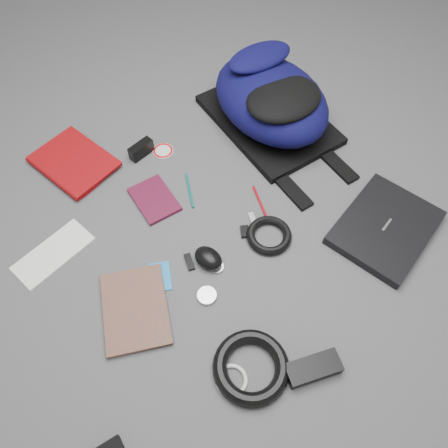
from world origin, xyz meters
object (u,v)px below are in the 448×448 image
textbook_red (50,180)px  dvd_case (154,199)px  mouse (208,258)px  comic_book (103,316)px  compact_camera (141,150)px  backpack (271,99)px  laptop (385,227)px  power_brick (313,368)px

textbook_red → dvd_case: bearing=-61.9°
dvd_case → mouse: size_ratio=1.81×
comic_book → compact_camera: 0.61m
backpack → comic_book: backpack is taller
laptop → mouse: size_ratio=3.52×
backpack → mouse: 0.64m
dvd_case → compact_camera: bearing=74.2°
laptop → backpack: bearing=74.3°
comic_book → dvd_case: size_ratio=1.47×
laptop → power_brick: bearing=-173.3°
backpack → mouse: (-0.47, -0.42, -0.09)m
backpack → textbook_red: bearing=167.7°
compact_camera → dvd_case: bearing=-119.8°
mouse → textbook_red: bearing=101.4°
backpack → laptop: bearing=-88.1°
backpack → compact_camera: backpack is taller
laptop → textbook_red: 1.11m
dvd_case → power_brick: bearing=-82.7°
dvd_case → comic_book: bearing=-137.6°
comic_book → mouse: size_ratio=2.66×
compact_camera → power_brick: 0.91m
backpack → textbook_red: (-0.80, 0.10, -0.10)m
compact_camera → laptop: bearing=-68.5°
backpack → textbook_red: size_ratio=1.95×
compact_camera → mouse: 0.50m
dvd_case → mouse: bearing=-84.0°
laptop → mouse: (-0.54, 0.16, 0.01)m
mouse → power_brick: bearing=-98.2°
textbook_red → comic_book: 0.54m
backpack → laptop: (0.07, -0.58, -0.10)m
comic_book → textbook_red: bearing=104.7°
textbook_red → power_brick: power_brick is taller
comic_book → compact_camera: compact_camera is taller
mouse → backpack: bearing=21.1°
textbook_red → comic_book: (-0.01, -0.54, -0.01)m
mouse → laptop: bearing=-37.6°
backpack → comic_book: bearing=-156.6°
laptop → comic_book: size_ratio=1.32×
dvd_case → mouse: mouse is taller
backpack → dvd_case: 0.55m
laptop → dvd_case: size_ratio=1.95×
dvd_case → textbook_red: bearing=135.4°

